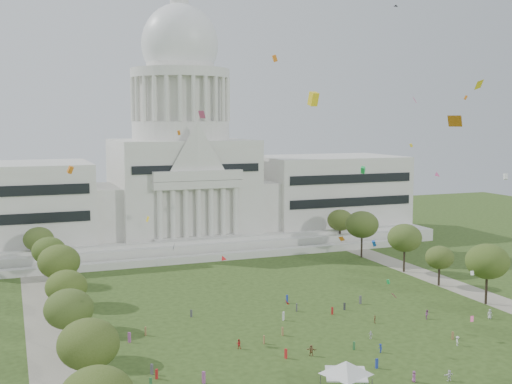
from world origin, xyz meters
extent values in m
plane|color=#2D4117|center=(0.00, 0.00, 0.00)|extent=(400.00, 400.00, 0.00)
cube|color=silver|center=(0.00, 115.00, 2.00)|extent=(160.00, 60.00, 4.00)
cube|color=silver|center=(0.00, 82.00, 1.00)|extent=(130.00, 3.00, 2.00)
cube|color=silver|center=(0.00, 90.00, 2.50)|extent=(140.00, 3.00, 5.00)
cube|color=beige|center=(-55.00, 114.00, 15.00)|extent=(50.00, 34.00, 22.00)
cube|color=beige|center=(55.00, 114.00, 15.00)|extent=(50.00, 34.00, 22.00)
cube|color=beige|center=(-27.00, 112.00, 12.00)|extent=(12.00, 26.00, 16.00)
cube|color=beige|center=(27.00, 112.00, 12.00)|extent=(12.00, 26.00, 16.00)
cube|color=beige|center=(0.00, 114.00, 18.00)|extent=(44.00, 38.00, 28.00)
cube|color=beige|center=(0.00, 94.00, 21.20)|extent=(28.00, 3.00, 2.40)
cube|color=black|center=(-55.00, 96.80, 17.00)|extent=(46.00, 0.40, 11.00)
cube|color=black|center=(55.00, 96.80, 17.00)|extent=(46.00, 0.40, 11.00)
cylinder|color=beige|center=(0.00, 114.00, 37.40)|extent=(32.00, 32.00, 6.00)
cylinder|color=beige|center=(0.00, 114.00, 47.40)|extent=(28.00, 28.00, 14.00)
cylinder|color=silver|center=(0.00, 114.00, 55.90)|extent=(32.40, 32.40, 3.00)
cylinder|color=beige|center=(0.00, 114.00, 61.40)|extent=(22.00, 22.00, 8.00)
ellipsoid|color=silver|center=(0.00, 114.00, 65.40)|extent=(25.00, 25.00, 26.20)
cylinder|color=beige|center=(0.00, 114.00, 78.90)|extent=(6.00, 6.00, 5.00)
cube|color=gray|center=(-48.00, 30.00, 0.02)|extent=(8.00, 160.00, 0.04)
cube|color=gray|center=(48.00, 30.00, 0.02)|extent=(8.00, 160.00, 0.04)
ellipsoid|color=#364717|center=(-44.07, -2.96, 8.97)|extent=(8.86, 8.86, 7.25)
cylinder|color=black|center=(-45.04, 17.30, 2.73)|extent=(0.56, 0.56, 5.47)
ellipsoid|color=#34481B|center=(-45.04, 17.30, 8.53)|extent=(8.42, 8.42, 6.89)
cylinder|color=black|center=(44.17, 17.44, 3.10)|extent=(0.56, 0.56, 6.20)
ellipsoid|color=#344D16|center=(44.17, 17.44, 9.68)|extent=(9.55, 9.55, 7.82)
cylinder|color=black|center=(-44.09, 33.92, 2.64)|extent=(0.56, 0.56, 5.27)
ellipsoid|color=#384C16|center=(-44.09, 33.92, 8.23)|extent=(8.12, 8.12, 6.65)
cylinder|color=black|center=(44.40, 34.48, 2.28)|extent=(0.56, 0.56, 4.56)
ellipsoid|color=#37481A|center=(44.40, 34.48, 7.11)|extent=(7.01, 7.01, 5.74)
cylinder|color=black|center=(-44.08, 52.42, 3.02)|extent=(0.56, 0.56, 6.03)
ellipsoid|color=#374A16|center=(-44.08, 52.42, 9.41)|extent=(9.29, 9.29, 7.60)
cylinder|color=black|center=(44.76, 50.04, 2.98)|extent=(0.56, 0.56, 5.97)
ellipsoid|color=#364B1C|center=(44.76, 50.04, 9.31)|extent=(9.19, 9.19, 7.52)
cylinder|color=black|center=(-45.22, 71.01, 2.70)|extent=(0.56, 0.56, 5.41)
ellipsoid|color=#324B15|center=(-45.22, 71.01, 8.44)|extent=(8.33, 8.33, 6.81)
cylinder|color=black|center=(43.49, 70.19, 3.19)|extent=(0.56, 0.56, 6.37)
ellipsoid|color=#35471A|center=(43.49, 70.19, 9.94)|extent=(9.82, 9.82, 8.03)
cylinder|color=black|center=(-46.87, 89.14, 2.66)|extent=(0.56, 0.56, 5.32)
ellipsoid|color=#394C1D|center=(-46.87, 89.14, 8.29)|extent=(8.19, 8.19, 6.70)
cylinder|color=black|center=(45.96, 88.13, 2.73)|extent=(0.56, 0.56, 5.47)
ellipsoid|color=#3A4919|center=(45.96, 88.13, 8.53)|extent=(8.42, 8.42, 6.89)
cylinder|color=#4C4C4C|center=(-10.33, -9.19, 1.26)|extent=(0.12, 0.12, 2.53)
cylinder|color=#4C4C4C|center=(-4.66, -9.19, 1.26)|extent=(0.12, 0.12, 2.53)
cube|color=silver|center=(-7.50, -12.02, 2.63)|extent=(8.04, 8.04, 0.20)
pyramid|color=silver|center=(-7.50, -12.02, 3.74)|extent=(11.26, 11.26, 2.02)
imported|color=silver|center=(37.58, 8.60, 1.00)|extent=(1.15, 1.11, 1.99)
imported|color=#994C8C|center=(25.44, 13.10, 0.97)|extent=(1.03, 1.11, 1.95)
imported|color=navy|center=(6.07, 0.01, 0.78)|extent=(0.53, 1.02, 1.57)
imported|color=silver|center=(8.22, 6.82, 0.76)|extent=(0.79, 1.00, 1.51)
imported|color=olive|center=(-5.99, 2.90, 0.98)|extent=(1.90, 1.61, 1.95)
imported|color=#994C8C|center=(4.02, -12.95, 0.89)|extent=(0.68, 0.94, 1.79)
imported|color=#B21E1E|center=(-16.53, 10.82, 0.87)|extent=(0.96, 0.75, 1.73)
imported|color=silver|center=(20.98, -2.06, 0.86)|extent=(1.04, 1.25, 1.73)
imported|color=olive|center=(13.90, 14.56, 0.82)|extent=(0.87, 1.09, 1.63)
imported|color=silver|center=(9.44, -14.58, 0.88)|extent=(1.64, 0.68, 1.75)
cube|color=#B21E1E|center=(-33.17, 2.68, 0.80)|extent=(0.48, 0.48, 1.59)
cube|color=#33723F|center=(2.42, 2.84, 0.74)|extent=(0.46, 0.43, 1.48)
cube|color=#4C4C51|center=(18.20, 27.61, 0.91)|extent=(0.53, 0.40, 1.81)
cube|color=#4C4C51|center=(-33.50, 4.74, 0.87)|extent=(0.49, 0.54, 1.74)
cube|color=olive|center=(-30.66, 23.83, 0.83)|extent=(0.41, 0.51, 1.65)
cube|color=#4C4C51|center=(-19.52, 31.76, 0.77)|extent=(0.48, 0.45, 1.54)
cube|color=#4C4C51|center=(-40.10, 19.47, 0.91)|extent=(0.56, 0.54, 1.82)
cube|color=#B21E1E|center=(-10.60, 3.36, 0.84)|extent=(0.42, 0.52, 1.69)
cube|color=#B21E1E|center=(8.67, 22.87, 0.79)|extent=(0.49, 0.45, 1.57)
cube|color=#26262B|center=(12.60, 24.73, 0.79)|extent=(0.31, 0.45, 1.58)
cube|color=olive|center=(22.28, 0.93, 0.74)|extent=(0.41, 0.46, 1.48)
cube|color=silver|center=(-2.55, 22.90, 0.89)|extent=(0.54, 0.54, 1.78)
cube|color=#994C8C|center=(-26.73, -1.67, 0.94)|extent=(0.54, 0.59, 1.89)
cube|color=navy|center=(1.57, -6.08, 0.82)|extent=(0.47, 0.33, 1.65)
cube|color=olive|center=(-11.38, 11.48, 0.76)|extent=(0.32, 0.44, 1.51)
cube|color=#4C4C51|center=(2.61, 27.63, 0.84)|extent=(0.46, 0.52, 1.67)
cube|color=navy|center=(3.20, 34.04, 0.93)|extent=(0.34, 0.51, 1.87)
cube|color=olive|center=(-6.40, 14.43, 0.82)|extent=(0.31, 0.46, 1.64)
cube|color=#33723F|center=(-34.73, -0.30, 0.78)|extent=(0.47, 0.38, 1.55)
cube|color=#994C8C|center=(-34.21, 21.07, 0.94)|extent=(0.57, 0.57, 1.88)
cube|color=silver|center=(-38.31, 24.99, 0.90)|extent=(0.44, 0.55, 1.81)
camera|label=1|loc=(-53.57, -93.69, 40.49)|focal=45.00mm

